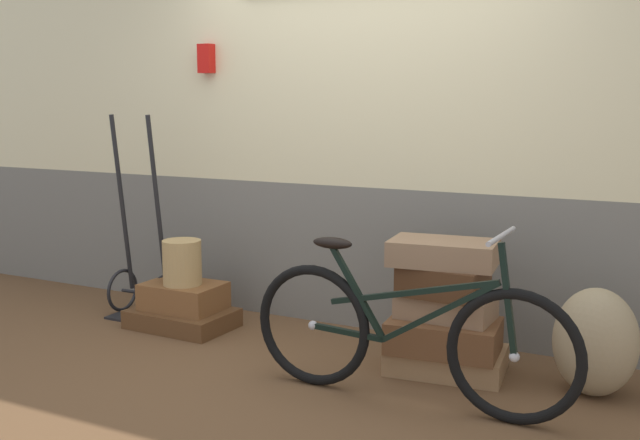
# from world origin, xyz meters

# --- Properties ---
(ground) EXTENTS (9.50, 5.20, 0.06)m
(ground) POSITION_xyz_m (0.00, 0.00, -0.03)
(ground) COLOR brown
(station_building) EXTENTS (7.50, 0.74, 2.90)m
(station_building) POSITION_xyz_m (0.01, 0.85, 1.45)
(station_building) COLOR slate
(station_building) RESTS_ON ground
(suitcase_0) EXTENTS (0.69, 0.47, 0.12)m
(suitcase_0) POSITION_xyz_m (-1.05, 0.21, 0.06)
(suitcase_0) COLOR brown
(suitcase_0) RESTS_ON ground
(suitcase_1) EXTENTS (0.52, 0.37, 0.18)m
(suitcase_1) POSITION_xyz_m (-1.05, 0.24, 0.21)
(suitcase_1) COLOR brown
(suitcase_1) RESTS_ON suitcase_0
(suitcase_2) EXTENTS (0.68, 0.50, 0.13)m
(suitcase_2) POSITION_xyz_m (0.78, 0.23, 0.07)
(suitcase_2) COLOR #9E754C
(suitcase_2) RESTS_ON ground
(suitcase_3) EXTENTS (0.64, 0.45, 0.18)m
(suitcase_3) POSITION_xyz_m (0.78, 0.18, 0.22)
(suitcase_3) COLOR brown
(suitcase_3) RESTS_ON suitcase_2
(suitcase_4) EXTENTS (0.52, 0.33, 0.14)m
(suitcase_4) POSITION_xyz_m (0.77, 0.23, 0.38)
(suitcase_4) COLOR #937051
(suitcase_4) RESTS_ON suitcase_3
(suitcase_5) EXTENTS (0.47, 0.33, 0.17)m
(suitcase_5) POSITION_xyz_m (0.76, 0.19, 0.53)
(suitcase_5) COLOR #4C2D19
(suitcase_5) RESTS_ON suitcase_4
(suitcase_6) EXTENTS (0.61, 0.41, 0.14)m
(suitcase_6) POSITION_xyz_m (0.75, 0.22, 0.68)
(suitcase_6) COLOR #937051
(suitcase_6) RESTS_ON suitcase_5
(wicker_basket) EXTENTS (0.26, 0.26, 0.30)m
(wicker_basket) POSITION_xyz_m (-1.04, 0.21, 0.45)
(wicker_basket) COLOR tan
(wicker_basket) RESTS_ON suitcase_1
(luggage_trolley) EXTENTS (0.40, 0.38, 1.41)m
(luggage_trolley) POSITION_xyz_m (-1.49, 0.32, 0.32)
(luggage_trolley) COLOR black
(luggage_trolley) RESTS_ON ground
(burlap_sack) EXTENTS (0.43, 0.36, 0.57)m
(burlap_sack) POSITION_xyz_m (1.56, 0.25, 0.28)
(burlap_sack) COLOR #9E8966
(burlap_sack) RESTS_ON ground
(bicycle) EXTENTS (1.72, 0.46, 0.90)m
(bicycle) POSITION_xyz_m (0.73, -0.29, 0.35)
(bicycle) COLOR black
(bicycle) RESTS_ON ground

